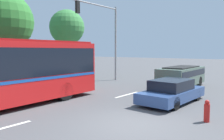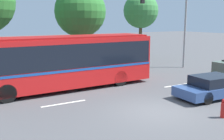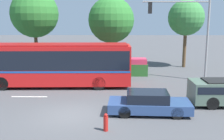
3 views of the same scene
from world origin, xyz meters
The scene contains 10 objects.
ground_plane centered at (0.00, 0.00, 0.00)m, with size 140.00×140.00×0.00m, color #4C4C4F.
city_bus centered at (-2.11, 6.33, 1.87)m, with size 11.33×2.92×3.29m.
sedan_foreground centered at (4.26, 0.35, 0.59)m, with size 4.58×2.06×1.24m.
traffic_light_pole centered at (8.55, 8.36, 4.50)m, with size 5.47×0.24×6.71m.
flowering_hedge centered at (0.98, 10.63, 0.76)m, with size 8.70×1.49×1.54m.
street_tree_centre centered at (1.96, 13.24, 5.01)m, with size 4.56×4.56×7.30m.
street_tree_right centered at (9.77, 14.82, 5.23)m, with size 3.76×3.76×7.14m.
fire_hydrant centered at (1.97, -2.07, 0.41)m, with size 0.22×0.22×0.86m.
lane_stripe_near centered at (-3.39, 3.42, 0.01)m, with size 2.40×0.16×0.01m, color silver.
lane_stripe_mid centered at (4.60, 3.44, 0.01)m, with size 2.40×0.16×0.01m, color silver.
Camera 2 is at (-8.00, -9.43, 4.24)m, focal length 43.42 mm.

